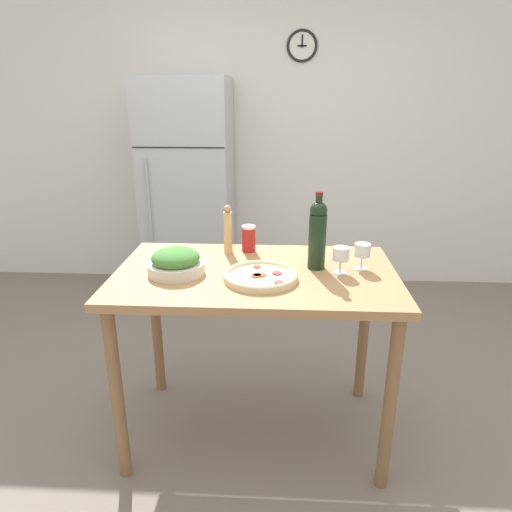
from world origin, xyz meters
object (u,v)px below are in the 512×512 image
salad_bowl (176,262)px  refrigerator (189,192)px  wine_glass_near (341,255)px  homemade_pizza (261,276)px  wine_glass_far (362,251)px  salt_canister (249,239)px  wine_bottle (317,233)px  pepper_mill (228,230)px

salad_bowl → refrigerator: bearing=99.4°
wine_glass_near → salad_bowl: 0.74m
salad_bowl → homemade_pizza: bearing=-7.9°
refrigerator → wine_glass_far: 2.04m
refrigerator → salt_canister: refrigerator is taller
wine_glass_far → salt_canister: size_ratio=0.90×
homemade_pizza → salad_bowl: bearing=172.1°
wine_bottle → wine_glass_near: (0.10, -0.06, -0.08)m
refrigerator → wine_bottle: 1.93m
refrigerator → wine_glass_far: bearing=-56.1°
pepper_mill → homemade_pizza: (0.18, -0.35, -0.10)m
wine_bottle → wine_glass_far: bearing=-0.5°
wine_bottle → homemade_pizza: wine_bottle is taller
wine_glass_near → pepper_mill: (-0.54, 0.25, 0.03)m
homemade_pizza → salt_canister: bearing=101.9°
salad_bowl → homemade_pizza: size_ratio=0.78×
pepper_mill → homemade_pizza: pepper_mill is taller
wine_bottle → wine_glass_far: 0.22m
wine_glass_near → homemade_pizza: (-0.35, -0.09, -0.07)m
wine_bottle → homemade_pizza: (-0.25, -0.15, -0.15)m
pepper_mill → salt_canister: bearing=14.9°
refrigerator → salt_canister: (0.60, -1.47, 0.07)m
wine_bottle → salad_bowl: 0.65m
wine_bottle → refrigerator: bearing=118.9°
pepper_mill → wine_glass_far: bearing=-16.8°
wine_glass_near → salad_bowl: size_ratio=0.48×
wine_glass_far → salt_canister: salt_canister is taller
refrigerator → wine_glass_near: (1.03, -1.75, 0.09)m
wine_glass_far → pepper_mill: size_ratio=0.49×
wine_glass_near → pepper_mill: size_ratio=0.49×
wine_glass_far → wine_glass_near: bearing=-150.3°
wine_glass_near → wine_glass_far: bearing=29.7°
wine_bottle → wine_glass_near: wine_bottle is taller
wine_glass_near → pepper_mill: bearing=154.8°
wine_bottle → wine_glass_near: size_ratio=2.94×
wine_glass_far → pepper_mill: (-0.64, 0.19, 0.03)m
wine_bottle → salt_canister: bearing=146.4°
homemade_pizza → pepper_mill: bearing=117.6°
salt_canister → salad_bowl: bearing=-133.7°
wine_bottle → salt_canister: 0.41m
salad_bowl → wine_glass_near: bearing=3.1°
wine_glass_far → refrigerator: bearing=123.9°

